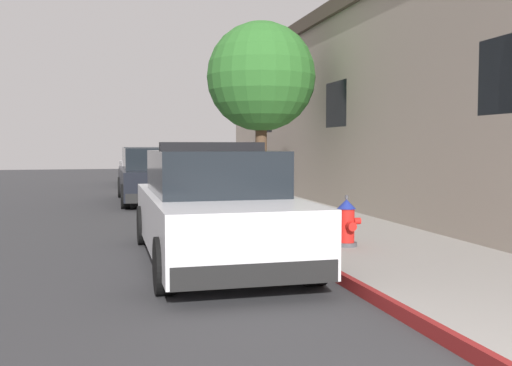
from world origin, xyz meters
TOP-DOWN VIEW (x-y plane):
  - ground_plane at (-4.64, 10.00)m, footprint 32.37×60.00m
  - sidewalk_pavement at (1.36, 10.00)m, footprint 2.72×60.00m
  - curb_painted_edge at (-0.04, 10.00)m, footprint 0.08×60.00m
  - storefront_building at (6.45, 11.30)m, footprint 7.71×22.68m
  - police_cruiser at (-1.25, 6.03)m, footprint 1.94×4.84m
  - parked_car_silver_ahead at (-1.37, 15.13)m, footprint 1.94×4.84m
  - parked_car_dark_far at (-1.16, 23.07)m, footprint 1.94×4.84m
  - fire_hydrant at (0.74, 5.96)m, footprint 0.44×0.40m
  - street_tree at (0.96, 11.74)m, footprint 2.63×2.63m

SIDE VIEW (x-z plane):
  - ground_plane at x=-4.64m, z-range -0.20..0.00m
  - sidewalk_pavement at x=1.36m, z-range 0.00..0.14m
  - curb_painted_edge at x=-0.04m, z-range 0.00..0.14m
  - fire_hydrant at x=0.74m, z-range 0.11..0.87m
  - parked_car_silver_ahead at x=-1.37m, z-range -0.04..1.52m
  - parked_car_dark_far at x=-1.16m, z-range -0.04..1.52m
  - police_cruiser at x=-1.25m, z-range -0.10..1.58m
  - storefront_building at x=6.45m, z-range 0.01..5.14m
  - street_tree at x=0.96m, z-range 1.04..5.50m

